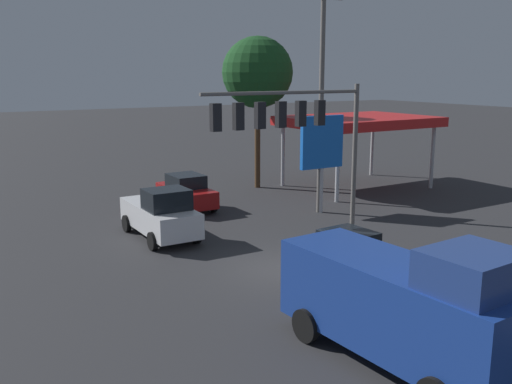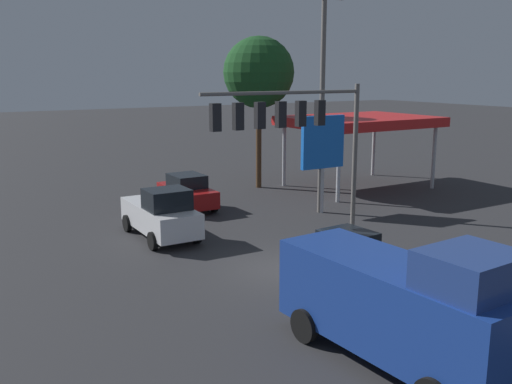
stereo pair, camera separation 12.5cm
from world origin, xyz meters
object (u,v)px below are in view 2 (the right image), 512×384
object	(u,v)px
sedan_far	(187,192)
street_tree	(259,73)
fire_hydrant	(426,258)
utility_pole	(322,97)
price_sign	(323,145)
traffic_signal_assembly	(293,125)
pickup_parked	(161,214)
hatchback_crossing	(352,261)
delivery_truck	(401,304)

from	to	relation	value
sedan_far	street_tree	xyz separation A→B (m)	(-6.50, -3.10, 6.42)
fire_hydrant	sedan_far	bearing A→B (deg)	-74.71
utility_pole	price_sign	xyz separation A→B (m)	(-0.05, 0.07, -2.50)
price_sign	street_tree	size ratio (longest dim) A/B	0.54
traffic_signal_assembly	fire_hydrant	size ratio (longest dim) A/B	8.25
pickup_parked	utility_pole	bearing A→B (deg)	91.50
utility_pole	hatchback_crossing	size ratio (longest dim) A/B	3.00
utility_pole	sedan_far	size ratio (longest dim) A/B	2.65
pickup_parked	street_tree	bearing A→B (deg)	128.34
hatchback_crossing	fire_hydrant	xyz separation A→B (m)	(-3.67, 0.05, -0.51)
traffic_signal_assembly	pickup_parked	bearing A→B (deg)	-57.57
utility_pole	fire_hydrant	world-z (taller)	utility_pole
delivery_truck	pickup_parked	xyz separation A→B (m)	(0.87, -14.01, -0.58)
pickup_parked	street_tree	distance (m)	13.98
pickup_parked	fire_hydrant	world-z (taller)	pickup_parked
traffic_signal_assembly	fire_hydrant	world-z (taller)	traffic_signal_assembly
hatchback_crossing	pickup_parked	xyz separation A→B (m)	(3.44, -9.13, 0.16)
hatchback_crossing	pickup_parked	bearing A→B (deg)	-163.12
delivery_truck	street_tree	world-z (taller)	street_tree
pickup_parked	fire_hydrant	bearing A→B (deg)	37.98
price_sign	sedan_far	xyz separation A→B (m)	(5.85, -4.48, -2.69)
sedan_far	pickup_parked	xyz separation A→B (m)	(3.34, 4.62, 0.16)
sedan_far	traffic_signal_assembly	bearing A→B (deg)	0.03
hatchback_crossing	street_tree	size ratio (longest dim) A/B	0.40
hatchback_crossing	fire_hydrant	world-z (taller)	hatchback_crossing
pickup_parked	traffic_signal_assembly	bearing A→B (deg)	32.65
utility_pole	delivery_truck	bearing A→B (deg)	59.83
delivery_truck	fire_hydrant	world-z (taller)	delivery_truck
utility_pole	street_tree	bearing A→B (deg)	-95.37
price_sign	sedan_far	world-z (taller)	price_sign
traffic_signal_assembly	delivery_truck	bearing A→B (deg)	73.45
street_tree	utility_pole	bearing A→B (deg)	84.63
hatchback_crossing	price_sign	bearing A→B (deg)	144.42
hatchback_crossing	pickup_parked	size ratio (longest dim) A/B	0.75
sedan_far	pickup_parked	distance (m)	5.70
street_tree	sedan_far	bearing A→B (deg)	25.53
hatchback_crossing	street_tree	bearing A→B (deg)	155.44
sedan_far	hatchback_crossing	bearing A→B (deg)	-0.07
fire_hydrant	traffic_signal_assembly	bearing A→B (deg)	-45.78
utility_pole	fire_hydrant	bearing A→B (deg)	77.84
hatchback_crossing	delivery_truck	bearing A→B (deg)	-31.52
traffic_signal_assembly	hatchback_crossing	world-z (taller)	traffic_signal_assembly
utility_pole	fire_hydrant	distance (m)	11.16
traffic_signal_assembly	delivery_truck	world-z (taller)	traffic_signal_assembly
utility_pole	street_tree	world-z (taller)	utility_pole
traffic_signal_assembly	sedan_far	xyz separation A→B (m)	(0.09, -10.01, -4.44)
price_sign	fire_hydrant	world-z (taller)	price_sign
fire_hydrant	hatchback_crossing	bearing A→B (deg)	-0.75
pickup_parked	price_sign	bearing A→B (deg)	91.03
utility_pole	traffic_signal_assembly	bearing A→B (deg)	44.48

